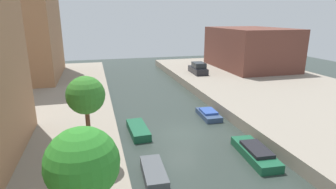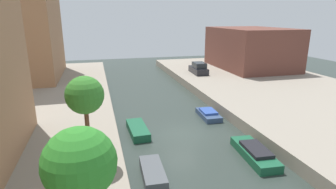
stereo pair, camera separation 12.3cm
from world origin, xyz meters
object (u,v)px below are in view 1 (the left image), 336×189
object	(u,v)px
low_block_right	(250,48)
street_tree_1	(83,165)
parked_car	(198,69)
street_tree_2	(86,96)
moored_boat_left_3	(138,130)
moored_boat_right_2	(255,153)
moored_boat_right_3	(209,114)
apartment_tower_far	(12,6)
moored_boat_left_2	(154,173)

from	to	relation	value
low_block_right	street_tree_1	xyz separation A→B (m)	(-24.92, -31.51, 0.56)
parked_car	low_block_right	bearing A→B (deg)	13.45
street_tree_2	moored_boat_left_3	distance (m)	8.09
street_tree_1	moored_boat_right_2	bearing A→B (deg)	31.47
moored_boat_right_2	moored_boat_right_3	distance (m)	7.91
apartment_tower_far	low_block_right	size ratio (longest dim) A/B	1.35
street_tree_2	moored_boat_left_3	size ratio (longest dim) A/B	1.34
street_tree_2	low_block_right	bearing A→B (deg)	44.69
street_tree_1	street_tree_2	bearing A→B (deg)	90.00
low_block_right	moored_boat_left_2	world-z (taller)	low_block_right
moored_boat_left_2	moored_boat_right_3	world-z (taller)	moored_boat_left_2
apartment_tower_far	moored_boat_right_2	world-z (taller)	apartment_tower_far
apartment_tower_far	moored_boat_left_2	world-z (taller)	apartment_tower_far
parked_car	moored_boat_left_3	world-z (taller)	parked_car
moored_boat_left_3	street_tree_2	bearing A→B (deg)	-123.10
street_tree_2	moored_boat_left_3	xyz separation A→B (m)	(3.60, 5.52, -4.69)
moored_boat_left_3	moored_boat_right_3	xyz separation A→B (m)	(6.97, 1.98, -0.02)
low_block_right	parked_car	bearing A→B (deg)	-166.55
low_block_right	moored_boat_right_3	xyz separation A→B (m)	(-14.35, -17.15, -3.87)
apartment_tower_far	low_block_right	bearing A→B (deg)	-1.95
parked_car	moored_boat_right_2	bearing A→B (deg)	-101.62
parked_car	moored_boat_left_3	xyz separation A→B (m)	(-11.63, -16.81, -1.37)
street_tree_1	moored_boat_left_2	size ratio (longest dim) A/B	1.51
apartment_tower_far	moored_boat_right_2	size ratio (longest dim) A/B	4.08
parked_car	moored_boat_right_2	world-z (taller)	parked_car
street_tree_1	low_block_right	bearing A→B (deg)	51.66
moored_boat_left_2	street_tree_2	bearing A→B (deg)	162.50
moored_boat_right_3	apartment_tower_far	bearing A→B (deg)	137.04
apartment_tower_far	moored_boat_left_2	distance (m)	31.31
moored_boat_left_3	parked_car	bearing A→B (deg)	55.33
street_tree_1	moored_boat_left_3	world-z (taller)	street_tree_1
moored_boat_left_3	moored_boat_right_3	distance (m)	7.25
street_tree_1	moored_boat_left_3	size ratio (longest dim) A/B	1.30
low_block_right	moored_boat_left_3	bearing A→B (deg)	-138.11
moored_boat_left_2	moored_boat_right_2	xyz separation A→B (m)	(7.09, 0.68, 0.01)
low_block_right	moored_boat_right_2	size ratio (longest dim) A/B	3.03
moored_boat_right_3	moored_boat_left_2	bearing A→B (deg)	-129.63
parked_car	moored_boat_left_2	size ratio (longest dim) A/B	1.32
parked_car	moored_boat_right_3	size ratio (longest dim) A/B	1.29
moored_boat_right_2	moored_boat_right_3	bearing A→B (deg)	89.83
apartment_tower_far	low_block_right	world-z (taller)	apartment_tower_far
moored_boat_right_3	street_tree_2	bearing A→B (deg)	-144.65
low_block_right	street_tree_2	distance (m)	35.06
low_block_right	street_tree_2	bearing A→B (deg)	-135.31
street_tree_2	moored_boat_right_3	size ratio (longest dim) A/B	1.53
street_tree_1	moored_boat_left_3	bearing A→B (deg)	73.80
apartment_tower_far	low_block_right	xyz separation A→B (m)	(34.00, -1.15, -6.18)
moored_boat_right_2	apartment_tower_far	bearing A→B (deg)	126.83
low_block_right	apartment_tower_far	bearing A→B (deg)	178.05
street_tree_2	parked_car	distance (m)	27.23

